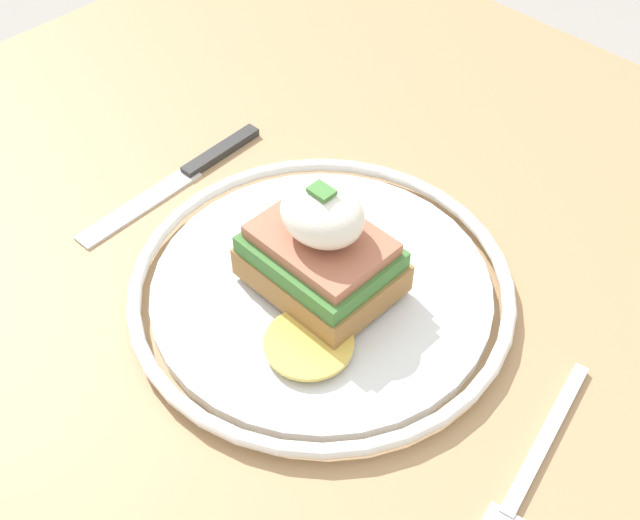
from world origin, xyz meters
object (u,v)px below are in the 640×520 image
at_px(sandwich, 322,251).
at_px(fork, 532,467).
at_px(plate, 320,286).
at_px(knife, 188,173).

distance_m(sandwich, fork, 0.19).
bearing_deg(plate, knife, -4.90).
bearing_deg(plate, fork, 177.29).
bearing_deg(sandwich, fork, 177.59).
relative_size(plate, fork, 1.72).
relative_size(sandwich, fork, 0.72).
distance_m(fork, knife, 0.35).
bearing_deg(sandwich, plate, -22.83).
bearing_deg(fork, knife, -3.75).
distance_m(plate, knife, 0.17).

